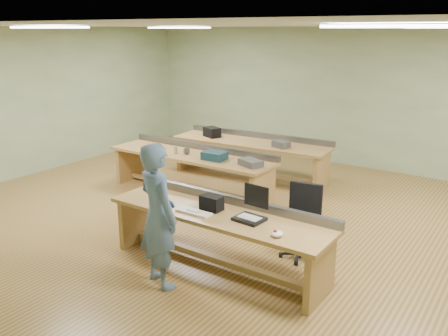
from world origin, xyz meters
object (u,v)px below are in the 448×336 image
at_px(workbench_mid, 192,163).
at_px(task_chair, 301,231).
at_px(person, 158,216).
at_px(drinks_can, 176,150).
at_px(workbench_front, 220,226).
at_px(camera_bag, 212,203).
at_px(mug, 187,151).
at_px(parts_bin_teal, 214,156).
at_px(parts_bin_grey, 251,163).
at_px(laptop_base, 249,219).
at_px(workbench_back, 251,150).

height_order(workbench_mid, task_chair, task_chair).
xyz_separation_m(person, drinks_can, (-1.99, 2.67, -0.06)).
bearing_deg(person, workbench_mid, -38.91).
height_order(workbench_front, drinks_can, drinks_can).
bearing_deg(camera_bag, mug, 136.62).
bearing_deg(camera_bag, workbench_front, 3.37).
bearing_deg(parts_bin_teal, person, -67.09).
relative_size(workbench_front, mug, 24.54).
xyz_separation_m(person, task_chair, (1.07, 1.60, -0.51)).
distance_m(camera_bag, parts_bin_teal, 2.41).
height_order(person, parts_bin_grey, person).
height_order(workbench_mid, drinks_can, drinks_can).
xyz_separation_m(parts_bin_grey, mug, (-1.38, 0.01, -0.01)).
bearing_deg(parts_bin_grey, laptop_base, -59.01).
bearing_deg(mug, workbench_mid, 52.59).
height_order(workbench_front, workbench_back, same).
relative_size(workbench_mid, camera_bag, 11.87).
height_order(parts_bin_teal, mug, parts_bin_teal).
xyz_separation_m(workbench_front, parts_bin_teal, (-1.49, 1.97, 0.26)).
height_order(parts_bin_teal, drinks_can, parts_bin_teal).
distance_m(workbench_back, camera_bag, 3.90).
distance_m(workbench_back, parts_bin_grey, 1.84).
xyz_separation_m(workbench_back, camera_bag, (1.58, -3.55, 0.28)).
xyz_separation_m(laptop_base, parts_bin_teal, (-1.95, 2.01, 0.05)).
bearing_deg(workbench_front, workbench_back, 115.80).
bearing_deg(mug, person, -56.89).
bearing_deg(mug, parts_bin_teal, -2.06).
distance_m(parts_bin_teal, mug, 0.64).
bearing_deg(person, laptop_base, -117.87).
relative_size(task_chair, mug, 8.06).
distance_m(workbench_back, drinks_can, 1.77).
height_order(workbench_back, drinks_can, drinks_can).
bearing_deg(person, mug, -37.33).
bearing_deg(laptop_base, drinks_can, 149.54).
relative_size(workbench_front, person, 1.72).
relative_size(workbench_front, workbench_mid, 0.92).
distance_m(parts_bin_grey, drinks_can, 1.57).
height_order(laptop_base, camera_bag, camera_bag).
bearing_deg(task_chair, mug, 148.51).
bearing_deg(mug, workbench_front, -43.12).
relative_size(parts_bin_grey, mug, 3.26).
relative_size(task_chair, parts_bin_grey, 2.47).
height_order(workbench_front, parts_bin_teal, parts_bin_teal).
bearing_deg(task_chair, parts_bin_grey, 132.91).
xyz_separation_m(workbench_front, drinks_can, (-2.32, 1.91, 0.25)).
distance_m(person, parts_bin_teal, 2.97).
xyz_separation_m(workbench_mid, drinks_can, (-0.25, -0.16, 0.25)).
bearing_deg(drinks_can, camera_bag, -41.00).
height_order(workbench_back, parts_bin_teal, parts_bin_teal).
xyz_separation_m(laptop_base, camera_bag, (-0.58, 0.03, 0.07)).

